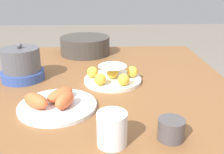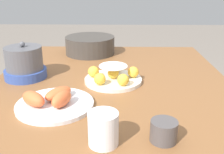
# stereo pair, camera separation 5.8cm
# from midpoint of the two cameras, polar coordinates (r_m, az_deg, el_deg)

# --- Properties ---
(dining_table) EXTENTS (1.41, 1.04, 0.76)m
(dining_table) POSITION_cam_midpoint_polar(r_m,az_deg,el_deg) (1.10, -1.67, -7.14)
(dining_table) COLOR brown
(dining_table) RESTS_ON ground_plane
(cake_plate) EXTENTS (0.25, 0.25, 0.08)m
(cake_plate) POSITION_cam_midpoint_polar(r_m,az_deg,el_deg) (1.13, -1.33, 0.23)
(cake_plate) COLOR silver
(cake_plate) RESTS_ON dining_table
(serving_bowl) EXTENTS (0.29, 0.29, 0.10)m
(serving_bowl) POSITION_cam_midpoint_polar(r_m,az_deg,el_deg) (1.56, -6.94, 6.94)
(serving_bowl) COLOR #3D3833
(serving_bowl) RESTS_ON dining_table
(seafood_platter) EXTENTS (0.27, 0.27, 0.06)m
(seafood_platter) POSITION_cam_midpoint_polar(r_m,az_deg,el_deg) (0.94, -13.91, -5.51)
(seafood_platter) COLOR silver
(seafood_platter) RESTS_ON dining_table
(cup_near) EXTENTS (0.08, 0.08, 0.06)m
(cup_near) POSITION_cam_midpoint_polar(r_m,az_deg,el_deg) (0.76, 10.57, -11.16)
(cup_near) COLOR #4C4747
(cup_near) RESTS_ON dining_table
(cup_far) EXTENTS (0.08, 0.08, 0.09)m
(cup_far) POSITION_cam_midpoint_polar(r_m,az_deg,el_deg) (0.72, -2.38, -11.24)
(cup_far) COLOR white
(cup_far) RESTS_ON dining_table
(warming_pot) EXTENTS (0.19, 0.19, 0.17)m
(warming_pot) POSITION_cam_midpoint_polar(r_m,az_deg,el_deg) (1.22, -20.34, 2.46)
(warming_pot) COLOR #334C99
(warming_pot) RESTS_ON dining_table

